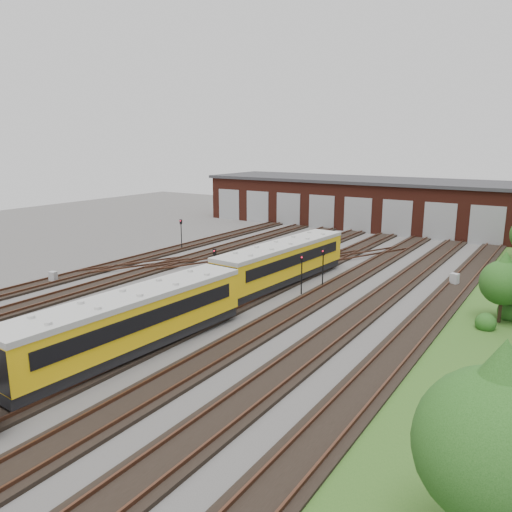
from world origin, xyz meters
The scene contains 17 objects.
ground centered at (0.00, 0.00, 0.00)m, with size 120.00×120.00×0.00m, color #474442.
track_network centered at (-0.17, 0.59, 0.11)m, with size 30.40×70.00×0.33m.
maintenance_shed centered at (-0.01, 39.97, 3.20)m, with size 51.00×12.50×6.35m.
metro_train centered at (2.00, -7.73, 1.89)m, with size 3.57×46.88×3.05m.
signal_mast_0 centered at (-13.33, 13.57, 2.10)m, with size 0.26×0.25×3.31m.
signal_mast_1 centered at (-1.97, 4.57, 1.99)m, with size 0.28×0.26×3.12m.
signal_mast_2 centered at (4.48, 6.79, 1.91)m, with size 0.27×0.25×2.99m.
signal_mast_3 centered at (5.04, 9.28, 1.96)m, with size 0.25×0.23×3.08m.
relay_cabinet_0 centered at (-13.86, -1.48, 0.47)m, with size 0.56×0.47×0.94m, color #A7A9AC.
relay_cabinet_1 centered at (-4.59, 22.36, 0.57)m, with size 0.69×0.57×1.14m, color #A7A9AC.
relay_cabinet_2 centered at (-1.23, -1.07, 0.49)m, with size 0.59×0.49×0.98m, color #A7A9AC.
relay_cabinet_3 centered at (1.19, 17.22, 0.48)m, with size 0.58×0.48×0.97m, color #A7A9AC.
relay_cabinet_4 centered at (13.63, 15.45, 0.49)m, with size 0.59×0.49×0.99m, color #A7A9AC.
tree_3 centered at (17.87, 8.13, 2.99)m, with size 2.81×2.81×4.66m.
tree_4 centered at (20.20, -12.76, 4.29)m, with size 4.03×4.03×6.67m.
bush_0 centered at (17.34, 6.45, 0.62)m, with size 1.23×1.23×1.23m, color #1B4313.
bush_1 centered at (18.35, 9.22, 0.77)m, with size 1.54×1.54×1.54m, color #1B4313.
Camera 1 is at (21.23, -25.22, 11.18)m, focal length 35.00 mm.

